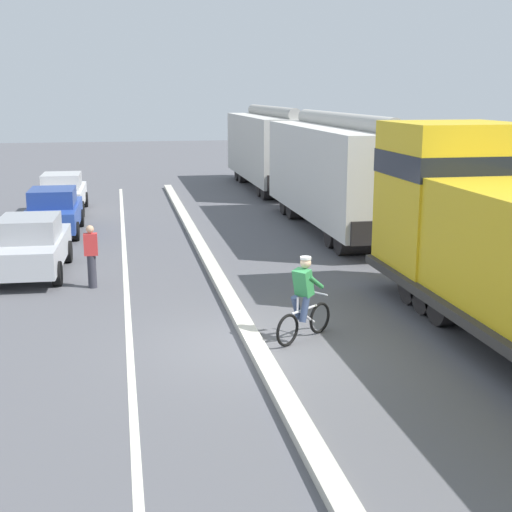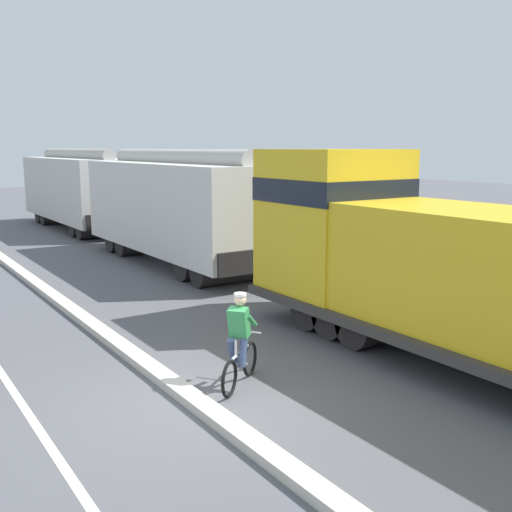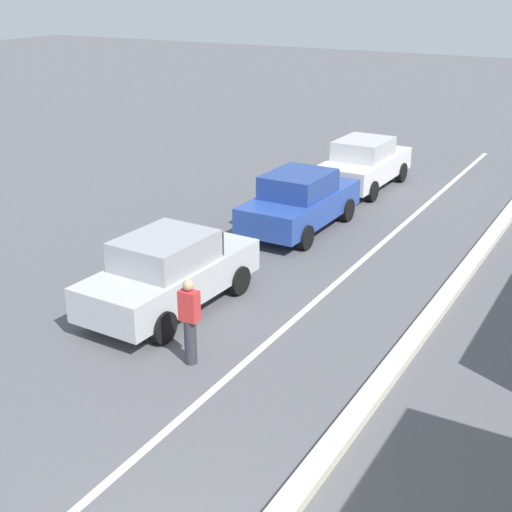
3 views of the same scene
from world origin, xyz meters
name	(u,v)px [view 1 (image 1 of 3)]	position (x,y,z in m)	size (l,w,h in m)	color
ground_plane	(253,345)	(0.00, 0.00, 0.00)	(120.00, 120.00, 0.00)	#56565B
median_curb	(213,269)	(0.00, 6.00, 0.08)	(0.36, 36.00, 0.16)	beige
lane_stripe	(126,276)	(-2.40, 6.00, 0.00)	(0.14, 36.00, 0.01)	silver
hopper_car_lead	(340,173)	(5.24, 11.11, 2.08)	(2.90, 10.60, 4.18)	silver
hopper_car_middle	(271,148)	(5.24, 22.71, 2.08)	(2.90, 10.60, 4.18)	beige
parked_car_silver	(31,245)	(-4.89, 6.65, 0.82)	(1.96, 4.26, 1.62)	#B7BABF
parked_car_blue	(54,211)	(-4.75, 12.39, 0.82)	(1.89, 4.23, 1.62)	#28479E
parked_car_white	(63,193)	(-4.78, 17.11, 0.82)	(1.89, 4.23, 1.62)	silver
cyclist	(304,301)	(1.06, 0.14, 0.82)	(1.40, 1.08, 1.71)	black
pedestrian_by_cars	(91,255)	(-3.24, 4.97, 0.85)	(0.34, 0.22, 1.62)	#33333D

